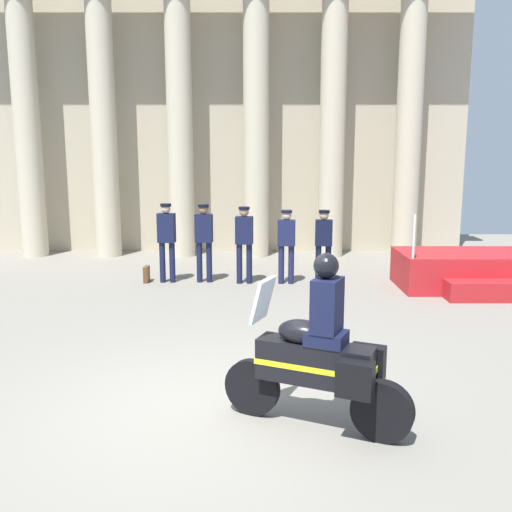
{
  "coord_description": "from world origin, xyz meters",
  "views": [
    {
      "loc": [
        0.58,
        -6.18,
        2.91
      ],
      "look_at": [
        0.61,
        2.93,
        1.24
      ],
      "focal_mm": 40.05,
      "sensor_mm": 36.0,
      "label": 1
    }
  ],
  "objects_px": {
    "motorcycle_with_rider": "(320,357)",
    "briefcase_on_ground": "(145,274)",
    "officer_in_row_2": "(242,238)",
    "officer_in_row_3": "(285,241)",
    "officer_in_row_0": "(165,236)",
    "reviewing_stand": "(469,271)",
    "officer_in_row_4": "(322,240)",
    "officer_in_row_1": "(202,237)"
  },
  "relations": [
    {
      "from": "reviewing_stand",
      "to": "officer_in_row_0",
      "type": "relative_size",
      "value": 1.71
    },
    {
      "from": "officer_in_row_3",
      "to": "motorcycle_with_rider",
      "type": "bearing_deg",
      "value": 96.91
    },
    {
      "from": "officer_in_row_0",
      "to": "officer_in_row_3",
      "type": "height_order",
      "value": "officer_in_row_0"
    },
    {
      "from": "reviewing_stand",
      "to": "motorcycle_with_rider",
      "type": "bearing_deg",
      "value": -121.91
    },
    {
      "from": "reviewing_stand",
      "to": "motorcycle_with_rider",
      "type": "height_order",
      "value": "motorcycle_with_rider"
    },
    {
      "from": "officer_in_row_0",
      "to": "officer_in_row_4",
      "type": "relative_size",
      "value": 1.09
    },
    {
      "from": "officer_in_row_2",
      "to": "officer_in_row_3",
      "type": "bearing_deg",
      "value": -174.47
    },
    {
      "from": "officer_in_row_1",
      "to": "motorcycle_with_rider",
      "type": "xyz_separation_m",
      "value": [
        1.85,
        -6.94,
        -0.24
      ]
    },
    {
      "from": "officer_in_row_4",
      "to": "motorcycle_with_rider",
      "type": "bearing_deg",
      "value": 90.0
    },
    {
      "from": "officer_in_row_0",
      "to": "officer_in_row_2",
      "type": "distance_m",
      "value": 1.74
    },
    {
      "from": "motorcycle_with_rider",
      "to": "briefcase_on_ground",
      "type": "height_order",
      "value": "motorcycle_with_rider"
    },
    {
      "from": "officer_in_row_3",
      "to": "briefcase_on_ground",
      "type": "xyz_separation_m",
      "value": [
        -3.15,
        0.14,
        -0.79
      ]
    },
    {
      "from": "officer_in_row_4",
      "to": "officer_in_row_3",
      "type": "bearing_deg",
      "value": 12.51
    },
    {
      "from": "reviewing_stand",
      "to": "officer_in_row_2",
      "type": "distance_m",
      "value": 4.94
    },
    {
      "from": "officer_in_row_0",
      "to": "motorcycle_with_rider",
      "type": "relative_size",
      "value": 0.91
    },
    {
      "from": "officer_in_row_0",
      "to": "officer_in_row_1",
      "type": "distance_m",
      "value": 0.83
    },
    {
      "from": "officer_in_row_3",
      "to": "briefcase_on_ground",
      "type": "relative_size",
      "value": 4.57
    },
    {
      "from": "reviewing_stand",
      "to": "officer_in_row_0",
      "type": "bearing_deg",
      "value": 174.78
    },
    {
      "from": "officer_in_row_0",
      "to": "officer_in_row_2",
      "type": "bearing_deg",
      "value": -176.61
    },
    {
      "from": "officer_in_row_3",
      "to": "officer_in_row_4",
      "type": "bearing_deg",
      "value": -167.49
    },
    {
      "from": "officer_in_row_2",
      "to": "officer_in_row_4",
      "type": "bearing_deg",
      "value": -171.17
    },
    {
      "from": "officer_in_row_1",
      "to": "briefcase_on_ground",
      "type": "xyz_separation_m",
      "value": [
        -1.31,
        -0.01,
        -0.86
      ]
    },
    {
      "from": "officer_in_row_1",
      "to": "officer_in_row_4",
      "type": "distance_m",
      "value": 2.67
    },
    {
      "from": "officer_in_row_0",
      "to": "briefcase_on_ground",
      "type": "xyz_separation_m",
      "value": [
        -0.48,
        0.02,
        -0.87
      ]
    },
    {
      "from": "officer_in_row_2",
      "to": "motorcycle_with_rider",
      "type": "height_order",
      "value": "motorcycle_with_rider"
    },
    {
      "from": "officer_in_row_3",
      "to": "motorcycle_with_rider",
      "type": "distance_m",
      "value": 6.79
    },
    {
      "from": "officer_in_row_3",
      "to": "briefcase_on_ground",
      "type": "bearing_deg",
      "value": 4.25
    },
    {
      "from": "reviewing_stand",
      "to": "briefcase_on_ground",
      "type": "relative_size",
      "value": 8.46
    },
    {
      "from": "motorcycle_with_rider",
      "to": "briefcase_on_ground",
      "type": "xyz_separation_m",
      "value": [
        -3.16,
        6.93,
        -0.61
      ]
    },
    {
      "from": "officer_in_row_2",
      "to": "briefcase_on_ground",
      "type": "relative_size",
      "value": 4.77
    },
    {
      "from": "officer_in_row_1",
      "to": "officer_in_row_3",
      "type": "xyz_separation_m",
      "value": [
        1.84,
        -0.15,
        -0.07
      ]
    },
    {
      "from": "officer_in_row_0",
      "to": "officer_in_row_1",
      "type": "height_order",
      "value": "officer_in_row_0"
    },
    {
      "from": "motorcycle_with_rider",
      "to": "briefcase_on_ground",
      "type": "distance_m",
      "value": 7.64
    },
    {
      "from": "reviewing_stand",
      "to": "officer_in_row_2",
      "type": "relative_size",
      "value": 1.77
    },
    {
      "from": "officer_in_row_4",
      "to": "officer_in_row_2",
      "type": "bearing_deg",
      "value": 8.83
    },
    {
      "from": "officer_in_row_0",
      "to": "officer_in_row_3",
      "type": "relative_size",
      "value": 1.08
    },
    {
      "from": "reviewing_stand",
      "to": "officer_in_row_2",
      "type": "height_order",
      "value": "officer_in_row_2"
    },
    {
      "from": "officer_in_row_2",
      "to": "officer_in_row_4",
      "type": "xyz_separation_m",
      "value": [
        1.77,
        0.06,
        -0.05
      ]
    },
    {
      "from": "officer_in_row_0",
      "to": "motorcycle_with_rider",
      "type": "bearing_deg",
      "value": 117.98
    },
    {
      "from": "briefcase_on_ground",
      "to": "officer_in_row_4",
      "type": "bearing_deg",
      "value": -0.85
    },
    {
      "from": "officer_in_row_2",
      "to": "officer_in_row_3",
      "type": "height_order",
      "value": "officer_in_row_2"
    },
    {
      "from": "officer_in_row_1",
      "to": "briefcase_on_ground",
      "type": "height_order",
      "value": "officer_in_row_1"
    }
  ]
}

